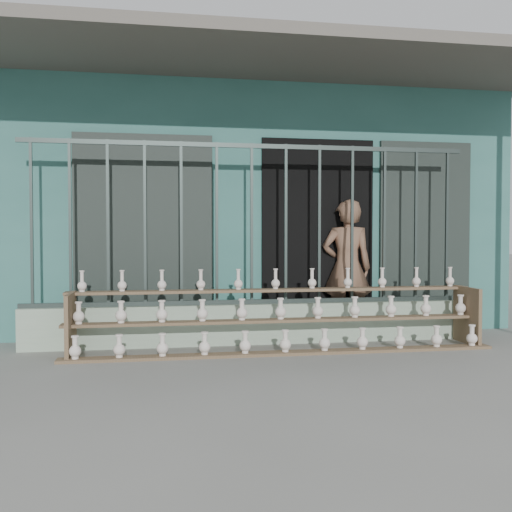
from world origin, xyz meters
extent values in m
plane|color=slate|center=(0.00, 0.00, 0.00)|extent=(60.00, 60.00, 0.00)
cube|color=#30665F|center=(0.00, 4.30, 1.60)|extent=(7.00, 5.00, 3.20)
cube|color=black|center=(0.90, 1.82, 1.20)|extent=(1.40, 0.12, 2.40)
cube|color=black|center=(-1.20, 1.78, 1.20)|extent=(1.60, 0.08, 2.40)
cube|color=black|center=(2.30, 1.78, 1.20)|extent=(1.20, 0.08, 2.40)
cube|color=#59544C|center=(0.00, 1.20, 3.15)|extent=(7.40, 2.00, 0.12)
cube|color=#97AF96|center=(0.00, 1.30, 0.23)|extent=(5.00, 0.20, 0.45)
cube|color=#283330|center=(-2.35, 1.30, 1.35)|extent=(0.03, 0.03, 1.80)
cube|color=#283330|center=(-1.96, 1.30, 1.35)|extent=(0.03, 0.03, 1.80)
cube|color=#283330|center=(-1.57, 1.30, 1.35)|extent=(0.03, 0.03, 1.80)
cube|color=#283330|center=(-1.18, 1.30, 1.35)|extent=(0.03, 0.03, 1.80)
cube|color=#283330|center=(-0.78, 1.30, 1.35)|extent=(0.03, 0.03, 1.80)
cube|color=#283330|center=(-0.39, 1.30, 1.35)|extent=(0.03, 0.03, 1.80)
cube|color=#283330|center=(0.00, 1.30, 1.35)|extent=(0.03, 0.03, 1.80)
cube|color=#283330|center=(0.39, 1.30, 1.35)|extent=(0.03, 0.03, 1.80)
cube|color=#283330|center=(0.78, 1.30, 1.35)|extent=(0.03, 0.03, 1.80)
cube|color=#283330|center=(1.17, 1.30, 1.35)|extent=(0.03, 0.03, 1.80)
cube|color=#283330|center=(1.57, 1.30, 1.35)|extent=(0.03, 0.03, 1.80)
cube|color=#283330|center=(1.96, 1.30, 1.35)|extent=(0.03, 0.03, 1.80)
cube|color=#283330|center=(2.35, 1.30, 1.35)|extent=(0.03, 0.03, 1.80)
cube|color=#283330|center=(0.00, 1.30, 2.22)|extent=(5.00, 0.04, 0.05)
cube|color=#283330|center=(0.00, 1.30, 0.47)|extent=(5.00, 0.04, 0.05)
cube|color=brown|center=(0.25, 0.65, 0.01)|extent=(4.50, 0.18, 0.03)
cube|color=brown|center=(0.25, 0.90, 0.32)|extent=(4.50, 0.18, 0.03)
cube|color=brown|center=(0.25, 1.15, 0.61)|extent=(4.50, 0.18, 0.03)
cube|color=brown|center=(-1.90, 0.90, 0.32)|extent=(0.04, 0.55, 0.64)
cube|color=brown|center=(2.40, 0.90, 0.32)|extent=(0.04, 0.55, 0.64)
imported|color=brown|center=(1.24, 1.65, 0.83)|extent=(0.66, 0.49, 1.65)
camera|label=1|loc=(-1.00, -5.01, 1.21)|focal=40.00mm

